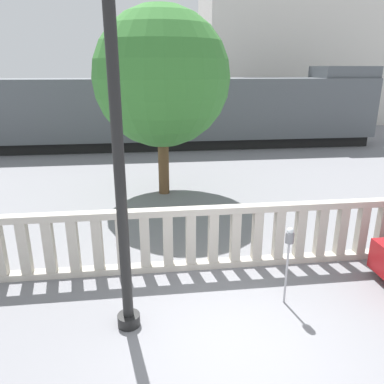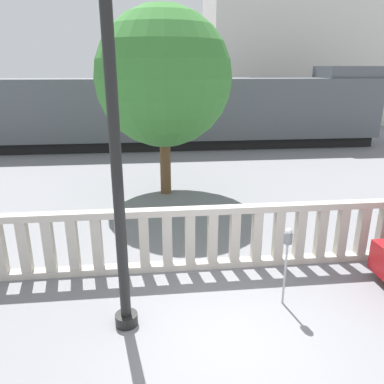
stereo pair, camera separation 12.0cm
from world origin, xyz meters
name	(u,v)px [view 2 (the right image)]	position (x,y,z in m)	size (l,w,h in m)	color
ground_plane	(236,343)	(0.00, 0.00, 0.00)	(160.00, 160.00, 0.00)	slate
balustrade	(213,238)	(0.00, 2.41, 0.70)	(16.41, 0.24, 1.40)	#BCB5A8
lamppost	(115,152)	(-1.75, 0.66, 2.99)	(0.38, 0.38, 5.71)	black
parking_meter	(287,245)	(1.09, 0.95, 1.19)	(0.15, 0.15, 1.52)	#99999E
train_near	(178,112)	(0.24, 15.38, 1.90)	(21.86, 2.63, 4.21)	black
building_block	(298,34)	(10.14, 24.90, 6.54)	(13.77, 6.50, 13.08)	beige
tree_left	(163,78)	(-0.78, 7.63, 3.82)	(4.35, 4.35, 6.01)	brown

